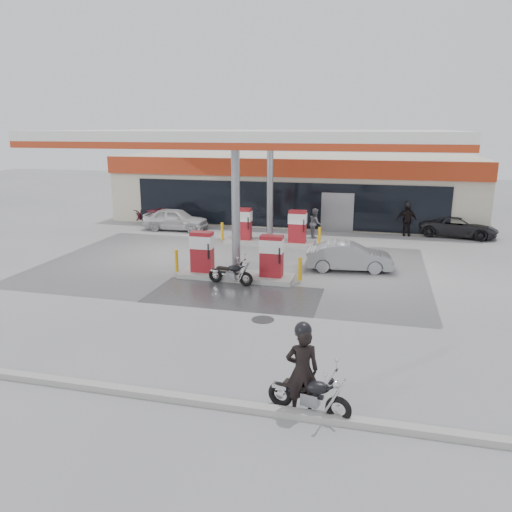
{
  "coord_description": "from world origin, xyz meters",
  "views": [
    {
      "loc": [
        5.27,
        -15.95,
        5.75
      ],
      "look_at": [
        1.03,
        1.04,
        1.2
      ],
      "focal_mm": 35.0,
      "sensor_mm": 36.0,
      "label": 1
    }
  ],
  "objects_px": {
    "attendant": "(315,223)",
    "parked_car_left": "(160,210)",
    "parked_motorcycle": "(231,274)",
    "parked_car_right": "(458,226)",
    "biker_walking": "(407,220)",
    "sedan_white": "(176,219)",
    "pump_island_far": "(270,230)",
    "main_motorcycle": "(310,396)",
    "hatchback_silver": "(349,256)",
    "biker_main": "(302,371)",
    "pump_island_near": "(236,261)"
  },
  "relations": [
    {
      "from": "parked_motorcycle",
      "to": "attendant",
      "type": "distance_m",
      "value": 9.2
    },
    {
      "from": "parked_motorcycle",
      "to": "attendant",
      "type": "bearing_deg",
      "value": 85.55
    },
    {
      "from": "parked_motorcycle",
      "to": "parked_car_left",
      "type": "bearing_deg",
      "value": 133.28
    },
    {
      "from": "main_motorcycle",
      "to": "biker_walking",
      "type": "bearing_deg",
      "value": 94.7
    },
    {
      "from": "biker_main",
      "to": "pump_island_far",
      "type": "bearing_deg",
      "value": -91.2
    },
    {
      "from": "parked_car_left",
      "to": "parked_car_right",
      "type": "relative_size",
      "value": 1.13
    },
    {
      "from": "pump_island_far",
      "to": "attendant",
      "type": "height_order",
      "value": "pump_island_far"
    },
    {
      "from": "biker_main",
      "to": "parked_motorcycle",
      "type": "relative_size",
      "value": 1.03
    },
    {
      "from": "parked_car_left",
      "to": "main_motorcycle",
      "type": "bearing_deg",
      "value": -139.64
    },
    {
      "from": "sedan_white",
      "to": "parked_car_left",
      "type": "xyz_separation_m",
      "value": [
        -2.13,
        2.49,
        0.02
      ]
    },
    {
      "from": "hatchback_silver",
      "to": "biker_walking",
      "type": "bearing_deg",
      "value": -26.1
    },
    {
      "from": "parked_motorcycle",
      "to": "hatchback_silver",
      "type": "height_order",
      "value": "hatchback_silver"
    },
    {
      "from": "biker_main",
      "to": "hatchback_silver",
      "type": "distance_m",
      "value": 10.98
    },
    {
      "from": "biker_main",
      "to": "parked_car_left",
      "type": "distance_m",
      "value": 22.9
    },
    {
      "from": "sedan_white",
      "to": "attendant",
      "type": "relative_size",
      "value": 2.36
    },
    {
      "from": "attendant",
      "to": "biker_walking",
      "type": "relative_size",
      "value": 0.9
    },
    {
      "from": "parked_motorcycle",
      "to": "sedan_white",
      "type": "height_order",
      "value": "sedan_white"
    },
    {
      "from": "pump_island_near",
      "to": "parked_car_left",
      "type": "relative_size",
      "value": 1.14
    },
    {
      "from": "attendant",
      "to": "sedan_white",
      "type": "bearing_deg",
      "value": 74.43
    },
    {
      "from": "main_motorcycle",
      "to": "biker_walking",
      "type": "height_order",
      "value": "biker_walking"
    },
    {
      "from": "pump_island_far",
      "to": "biker_walking",
      "type": "xyz_separation_m",
      "value": [
        6.75,
        3.8,
        0.16
      ]
    },
    {
      "from": "pump_island_far",
      "to": "attendant",
      "type": "distance_m",
      "value": 2.95
    },
    {
      "from": "parked_motorcycle",
      "to": "parked_car_left",
      "type": "distance_m",
      "value": 14.1
    },
    {
      "from": "biker_walking",
      "to": "parked_car_left",
      "type": "bearing_deg",
      "value": 169.44
    },
    {
      "from": "hatchback_silver",
      "to": "parked_car_right",
      "type": "height_order",
      "value": "hatchback_silver"
    },
    {
      "from": "pump_island_near",
      "to": "biker_walking",
      "type": "xyz_separation_m",
      "value": [
        6.75,
        9.8,
        0.16
      ]
    },
    {
      "from": "biker_main",
      "to": "sedan_white",
      "type": "bearing_deg",
      "value": -75.78
    },
    {
      "from": "biker_main",
      "to": "sedan_white",
      "type": "height_order",
      "value": "biker_main"
    },
    {
      "from": "parked_car_left",
      "to": "parked_car_right",
      "type": "distance_m",
      "value": 17.58
    },
    {
      "from": "attendant",
      "to": "parked_car_left",
      "type": "height_order",
      "value": "attendant"
    },
    {
      "from": "parked_motorcycle",
      "to": "hatchback_silver",
      "type": "relative_size",
      "value": 0.51
    },
    {
      "from": "main_motorcycle",
      "to": "parked_car_right",
      "type": "distance_m",
      "value": 19.76
    },
    {
      "from": "parked_motorcycle",
      "to": "parked_car_left",
      "type": "relative_size",
      "value": 0.4
    },
    {
      "from": "hatchback_silver",
      "to": "parked_motorcycle",
      "type": "bearing_deg",
      "value": 118.54
    },
    {
      "from": "parked_car_left",
      "to": "sedan_white",
      "type": "bearing_deg",
      "value": -131.27
    },
    {
      "from": "pump_island_far",
      "to": "parked_car_left",
      "type": "relative_size",
      "value": 1.14
    },
    {
      "from": "biker_walking",
      "to": "pump_island_far",
      "type": "bearing_deg",
      "value": -157.77
    },
    {
      "from": "parked_car_left",
      "to": "pump_island_far",
      "type": "bearing_deg",
      "value": -111.78
    },
    {
      "from": "parked_car_left",
      "to": "biker_walking",
      "type": "distance_m",
      "value": 14.91
    },
    {
      "from": "pump_island_far",
      "to": "sedan_white",
      "type": "height_order",
      "value": "pump_island_far"
    },
    {
      "from": "biker_main",
      "to": "attendant",
      "type": "relative_size",
      "value": 1.2
    },
    {
      "from": "main_motorcycle",
      "to": "parked_car_left",
      "type": "bearing_deg",
      "value": 134.89
    },
    {
      "from": "attendant",
      "to": "hatchback_silver",
      "type": "relative_size",
      "value": 0.44
    },
    {
      "from": "parked_motorcycle",
      "to": "sedan_white",
      "type": "xyz_separation_m",
      "value": [
        -6.03,
        9.0,
        0.22
      ]
    },
    {
      "from": "parked_car_left",
      "to": "biker_walking",
      "type": "relative_size",
      "value": 2.58
    },
    {
      "from": "parked_car_left",
      "to": "hatchback_silver",
      "type": "bearing_deg",
      "value": -116.41
    },
    {
      "from": "pump_island_far",
      "to": "parked_car_right",
      "type": "height_order",
      "value": "pump_island_far"
    },
    {
      "from": "parked_motorcycle",
      "to": "hatchback_silver",
      "type": "bearing_deg",
      "value": 43.81
    },
    {
      "from": "pump_island_far",
      "to": "attendant",
      "type": "xyz_separation_m",
      "value": [
        2.0,
        2.17,
        0.07
      ]
    },
    {
      "from": "main_motorcycle",
      "to": "parked_car_right",
      "type": "height_order",
      "value": "parked_car_right"
    }
  ]
}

